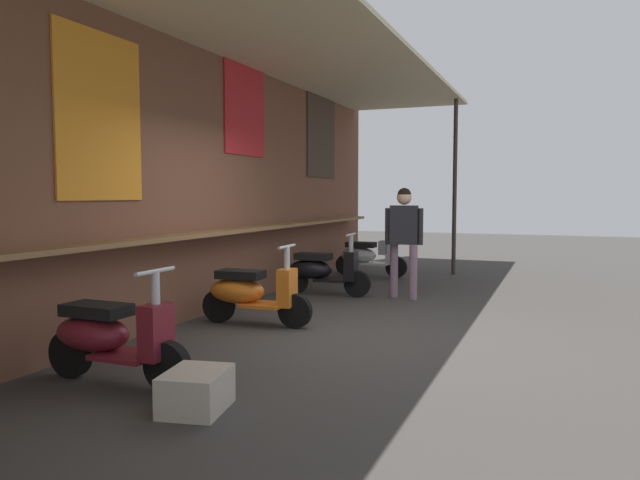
{
  "coord_description": "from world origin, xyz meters",
  "views": [
    {
      "loc": [
        -6.25,
        -2.34,
        1.55
      ],
      "look_at": [
        2.26,
        1.07,
        0.86
      ],
      "focal_mm": 33.81,
      "sensor_mm": 36.0,
      "label": 1
    }
  ],
  "objects_px": {
    "scooter_silver": "(367,256)",
    "shopper_with_handbag": "(403,232)",
    "merchandise_crate": "(196,391)",
    "scooter_maroon": "(109,336)",
    "scooter_black": "(321,270)",
    "scooter_orange": "(250,292)"
  },
  "relations": [
    {
      "from": "scooter_orange",
      "to": "scooter_maroon",
      "type": "bearing_deg",
      "value": -92.4
    },
    {
      "from": "shopper_with_handbag",
      "to": "merchandise_crate",
      "type": "xyz_separation_m",
      "value": [
        -5.18,
        0.21,
        -0.86
      ]
    },
    {
      "from": "scooter_orange",
      "to": "merchandise_crate",
      "type": "xyz_separation_m",
      "value": [
        -2.69,
        -1.02,
        -0.24
      ]
    },
    {
      "from": "shopper_with_handbag",
      "to": "scooter_silver",
      "type": "bearing_deg",
      "value": -157.86
    },
    {
      "from": "scooter_silver",
      "to": "merchandise_crate",
      "type": "bearing_deg",
      "value": -81.58
    },
    {
      "from": "scooter_orange",
      "to": "scooter_silver",
      "type": "relative_size",
      "value": 1.0
    },
    {
      "from": "scooter_black",
      "to": "merchandise_crate",
      "type": "xyz_separation_m",
      "value": [
        -4.97,
        -1.02,
        -0.24
      ]
    },
    {
      "from": "scooter_maroon",
      "to": "scooter_silver",
      "type": "xyz_separation_m",
      "value": [
        7.06,
        0.0,
        0.0
      ]
    },
    {
      "from": "scooter_orange",
      "to": "scooter_black",
      "type": "distance_m",
      "value": 2.28
    },
    {
      "from": "scooter_orange",
      "to": "scooter_black",
      "type": "height_order",
      "value": "same"
    },
    {
      "from": "scooter_maroon",
      "to": "scooter_black",
      "type": "bearing_deg",
      "value": 90.84
    },
    {
      "from": "scooter_maroon",
      "to": "shopper_with_handbag",
      "type": "distance_m",
      "value": 5.09
    },
    {
      "from": "scooter_silver",
      "to": "merchandise_crate",
      "type": "relative_size",
      "value": 2.7
    },
    {
      "from": "scooter_silver",
      "to": "merchandise_crate",
      "type": "distance_m",
      "value": 7.41
    },
    {
      "from": "scooter_maroon",
      "to": "scooter_black",
      "type": "relative_size",
      "value": 1.0
    },
    {
      "from": "scooter_silver",
      "to": "shopper_with_handbag",
      "type": "bearing_deg",
      "value": -59.72
    },
    {
      "from": "shopper_with_handbag",
      "to": "scooter_maroon",
      "type": "bearing_deg",
      "value": -21.82
    },
    {
      "from": "scooter_maroon",
      "to": "scooter_orange",
      "type": "distance_m",
      "value": 2.41
    },
    {
      "from": "scooter_black",
      "to": "merchandise_crate",
      "type": "distance_m",
      "value": 5.08
    },
    {
      "from": "scooter_maroon",
      "to": "scooter_silver",
      "type": "bearing_deg",
      "value": 90.84
    },
    {
      "from": "scooter_orange",
      "to": "scooter_black",
      "type": "bearing_deg",
      "value": 87.6
    },
    {
      "from": "scooter_maroon",
      "to": "scooter_orange",
      "type": "xyz_separation_m",
      "value": [
        2.41,
        -0.0,
        0.0
      ]
    }
  ]
}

